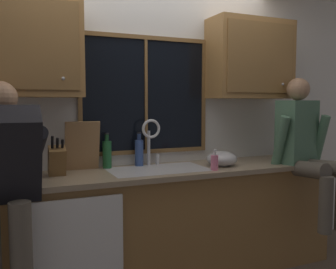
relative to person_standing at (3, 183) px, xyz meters
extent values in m
cube|color=silver|center=(1.13, 0.70, 0.30)|extent=(5.60, 0.12, 2.55)
cube|color=black|center=(1.14, 0.63, 0.55)|extent=(1.10, 0.02, 0.95)
cube|color=brown|center=(1.14, 0.62, 1.04)|extent=(1.17, 0.02, 0.04)
cube|color=brown|center=(1.14, 0.62, 0.06)|extent=(1.17, 0.02, 0.04)
cube|color=brown|center=(0.58, 0.62, 0.55)|extent=(0.03, 0.02, 0.95)
cube|color=brown|center=(1.71, 0.62, 0.55)|extent=(0.03, 0.02, 0.95)
cube|color=brown|center=(1.14, 0.62, 0.55)|extent=(0.02, 0.02, 0.95)
cube|color=olive|center=(1.13, 0.35, -0.53)|extent=(3.20, 0.58, 0.88)
cube|color=gray|center=(1.13, 0.33, -0.07)|extent=(3.26, 0.62, 0.04)
cube|color=white|center=(0.45, 0.03, -0.52)|extent=(0.60, 0.02, 0.74)
cube|color=#9E703D|center=(0.17, 0.47, 0.89)|extent=(0.79, 0.33, 0.72)
cube|color=olive|center=(0.17, 0.30, 0.89)|extent=(0.71, 0.01, 0.62)
sphere|color=#B2B2B7|center=(0.41, 0.29, 0.66)|extent=(0.02, 0.02, 0.02)
cube|color=#9E703D|center=(2.12, 0.47, 0.89)|extent=(0.79, 0.33, 0.72)
cube|color=olive|center=(2.12, 0.30, 0.89)|extent=(0.71, 0.01, 0.62)
sphere|color=#B2B2B7|center=(2.36, 0.29, 0.66)|extent=(0.02, 0.02, 0.02)
cube|color=#B7B7BC|center=(1.14, 0.34, -0.06)|extent=(0.80, 0.46, 0.02)
cube|color=#9C9CA0|center=(0.94, 0.34, -0.16)|extent=(0.36, 0.42, 0.20)
cube|color=#9C9CA0|center=(1.34, 0.34, -0.16)|extent=(0.36, 0.42, 0.20)
cube|color=#B7B7BC|center=(1.14, 0.34, -0.16)|extent=(0.04, 0.42, 0.20)
cylinder|color=silver|center=(1.14, 0.56, 0.10)|extent=(0.03, 0.03, 0.30)
torus|color=silver|center=(1.14, 0.50, 0.27)|extent=(0.16, 0.02, 0.16)
cylinder|color=silver|center=(1.22, 0.56, 0.00)|extent=(0.03, 0.03, 0.09)
cube|color=black|center=(0.00, 0.01, 0.17)|extent=(0.44, 0.46, 0.62)
sphere|color=#A57A5B|center=(0.00, 0.18, 0.52)|extent=(0.21, 0.21, 0.21)
cylinder|color=black|center=(0.22, 0.19, 0.22)|extent=(0.09, 0.52, 0.26)
cylinder|color=#595147|center=(2.33, -0.05, -0.07)|extent=(0.14, 0.43, 0.16)
cylinder|color=#595147|center=(2.51, -0.05, -0.07)|extent=(0.14, 0.43, 0.16)
cylinder|color=#595147|center=(2.33, -0.27, -0.32)|extent=(0.11, 0.11, 0.46)
cube|color=#4C7259|center=(2.42, 0.17, 0.23)|extent=(0.44, 0.30, 0.56)
sphere|color=#A57A5B|center=(2.42, 0.17, 0.61)|extent=(0.20, 0.20, 0.20)
cylinder|color=#4C7259|center=(2.19, 0.12, 0.15)|extent=(0.08, 0.20, 0.47)
cylinder|color=#4C7259|center=(2.65, 0.12, 0.15)|extent=(0.08, 0.20, 0.47)
cube|color=brown|center=(0.36, 0.39, 0.05)|extent=(0.12, 0.18, 0.25)
cylinder|color=black|center=(0.32, 0.33, 0.20)|extent=(0.02, 0.05, 0.09)
cylinder|color=black|center=(0.36, 0.33, 0.20)|extent=(0.02, 0.04, 0.08)
cylinder|color=black|center=(0.39, 0.34, 0.19)|extent=(0.02, 0.04, 0.06)
cube|color=#997047|center=(0.57, 0.54, 0.14)|extent=(0.27, 0.10, 0.40)
ellipsoid|color=#B7B7BC|center=(1.71, 0.28, 0.01)|extent=(0.26, 0.26, 0.13)
cylinder|color=pink|center=(1.54, 0.12, 0.01)|extent=(0.06, 0.06, 0.12)
cylinder|color=silver|center=(1.54, 0.12, 0.09)|extent=(0.02, 0.02, 0.04)
cylinder|color=silver|center=(1.54, 0.11, 0.11)|extent=(0.01, 0.04, 0.01)
cylinder|color=#1E592D|center=(0.78, 0.55, 0.06)|extent=(0.07, 0.07, 0.22)
cylinder|color=#184724|center=(0.78, 0.55, 0.20)|extent=(0.03, 0.03, 0.06)
cylinder|color=black|center=(0.78, 0.55, 0.23)|extent=(0.04, 0.04, 0.01)
cylinder|color=#334C8C|center=(1.06, 0.55, 0.06)|extent=(0.07, 0.07, 0.22)
cylinder|color=navy|center=(1.06, 0.55, 0.20)|extent=(0.03, 0.03, 0.06)
cylinder|color=black|center=(1.06, 0.55, 0.23)|extent=(0.04, 0.04, 0.01)
camera|label=1|loc=(0.05, -2.40, 0.48)|focal=39.31mm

